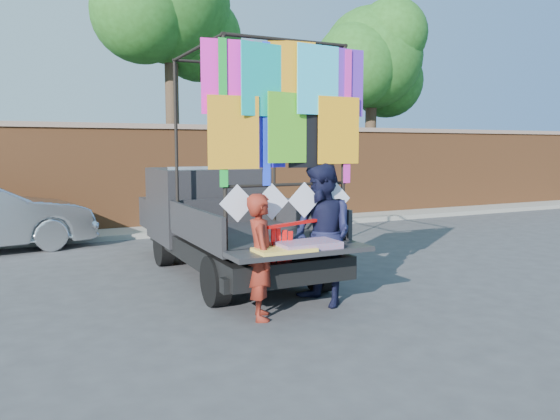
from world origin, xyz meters
name	(u,v)px	position (x,y,z in m)	size (l,w,h in m)	color
ground	(265,301)	(0.00, 0.00, 0.00)	(90.00, 90.00, 0.00)	#38383A
brick_wall	(147,177)	(0.00, 7.00, 1.33)	(30.00, 0.45, 2.61)	brown
curb	(155,231)	(0.00, 6.30, 0.06)	(30.00, 1.20, 0.12)	gray
tree_mid	(172,8)	(1.02, 8.12, 5.70)	(4.20, 3.30, 7.73)	#38281C
tree_right	(374,61)	(7.52, 8.12, 4.75)	(4.20, 3.30, 6.62)	#38281C
pickup_truck	(218,218)	(0.11, 2.16, 0.85)	(2.12, 5.33, 3.35)	black
woman	(261,257)	(-0.35, -0.67, 0.75)	(0.55, 0.36, 1.50)	maroon
man	(322,235)	(0.59, -0.50, 0.92)	(0.90, 0.70, 1.84)	black
streamer_bundle	(286,239)	(0.02, -0.59, 0.93)	(0.85, 0.35, 0.62)	#FF100D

